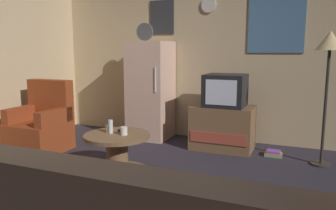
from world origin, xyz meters
name	(u,v)px	position (x,y,z in m)	size (l,w,h in m)	color
ground_plane	(133,199)	(0.00, 0.00, 0.00)	(12.00, 12.00, 0.00)	#2D2833
wall_with_art	(209,48)	(0.01, 2.45, 1.39)	(5.20, 0.12, 2.78)	#D1B284
fridge	(151,90)	(-0.81, 2.08, 0.75)	(0.60, 0.62, 1.77)	beige
tv_stand	(223,128)	(0.38, 1.91, 0.30)	(0.84, 0.53, 0.61)	brown
crt_tv	(225,90)	(0.41, 1.90, 0.83)	(0.54, 0.51, 0.44)	black
standing_lamp	(330,51)	(1.65, 1.71, 1.36)	(0.32, 0.32, 1.59)	#332D28
coffee_table	(117,155)	(-0.45, 0.48, 0.23)	(0.72, 0.72, 0.46)	brown
wine_glass	(111,127)	(-0.54, 0.49, 0.54)	(0.05, 0.05, 0.15)	silver
mug_ceramic_white	(124,131)	(-0.36, 0.48, 0.51)	(0.08, 0.08, 0.09)	silver
mug_ceramic_tan	(109,129)	(-0.57, 0.51, 0.51)	(0.08, 0.08, 0.09)	tan
remote_control	(123,131)	(-0.44, 0.59, 0.47)	(0.15, 0.04, 0.02)	black
armchair	(42,126)	(-1.90, 0.88, 0.34)	(0.68, 0.68, 0.96)	maroon
book_stack	(273,154)	(1.08, 1.83, 0.03)	(0.22, 0.17, 0.08)	#639F86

